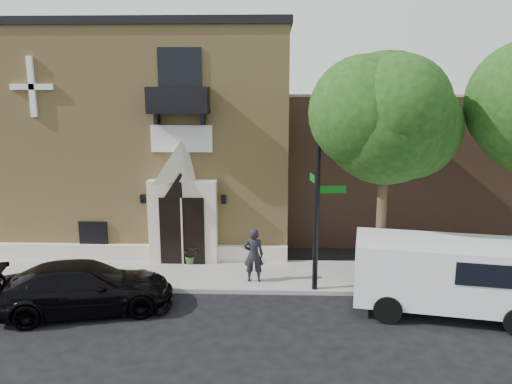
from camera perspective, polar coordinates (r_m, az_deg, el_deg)
ground at (r=17.17m, az=-6.44°, el=-11.48°), size 120.00×120.00×0.00m
sidewalk at (r=18.40m, az=-2.63°, el=-9.51°), size 42.00×3.00×0.15m
church at (r=24.24m, az=-10.99°, el=6.60°), size 12.20×11.01×9.30m
neighbour_building at (r=26.61m, az=23.10°, el=3.20°), size 18.00×8.00×6.40m
street_tree_left at (r=16.34m, az=14.86°, el=8.27°), size 4.97×4.38×7.77m
black_sedan at (r=16.42m, az=-18.98°, el=-10.28°), size 5.69×3.42×1.54m
cargo_van at (r=16.35m, az=21.83°, el=-8.76°), size 5.84×3.16×2.26m
street_sign at (r=16.21m, az=7.03°, el=-0.05°), size 1.12×1.04×6.58m
fire_hydrant at (r=17.75m, az=16.71°, el=-9.39°), size 0.40×0.32×0.71m
dumpster at (r=18.59m, az=22.52°, el=-7.90°), size 1.93×1.13×1.25m
planter at (r=19.42m, az=-7.47°, el=-7.12°), size 0.69×0.62×0.68m
pedestrian_near at (r=17.38m, az=-0.28°, el=-7.21°), size 0.71×0.48×1.90m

